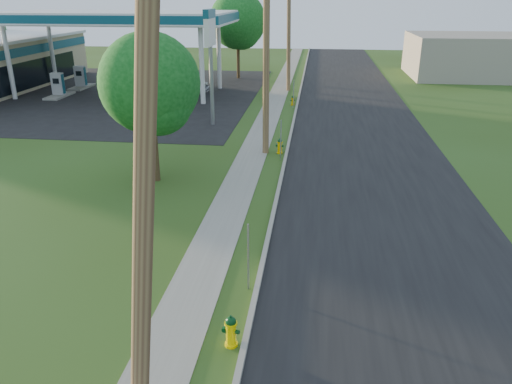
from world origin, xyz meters
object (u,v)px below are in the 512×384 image
Objects in this scene: utility_pole_far at (289,32)px; tree_lot at (239,23)px; utility_pole_mid at (266,54)px; hydrant_near at (231,331)px; fuel_pump_nw at (58,88)px; hydrant_mid at (280,146)px; fuel_pump_se at (182,82)px; hydrant_far at (293,101)px; price_pylon at (210,35)px; utility_pole_near at (143,200)px; car_silver at (183,84)px; tree_verge at (152,88)px; fuel_pump_ne at (169,90)px; fuel_pump_sw at (81,80)px.

utility_pole_far reaches higher than tree_lot.
utility_pole_mid reaches higher than tree_lot.
hydrant_near is (0.78, -33.24, -4.40)m from utility_pole_far.
hydrant_mid is (18.63, -12.99, -0.33)m from fuel_pump_nw.
fuel_pump_se is at bearing 106.71° from hydrant_near.
fuel_pump_se is at bearing 153.00° from hydrant_far.
price_pylon is (5.00, -11.50, 4.71)m from fuel_pump_se.
fuel_pump_nw reaches higher than hydrant_near.
utility_pole_far is 13.33× the size of hydrant_far.
fuel_pump_nw is (-17.90, -5.00, -4.08)m from utility_pole_far.
price_pylon reaches higher than hydrant_near.
utility_pole_near is 1.19× the size of tree_lot.
tree_verge is at bearing -167.27° from car_silver.
utility_pole_near is 42.31m from tree_lot.
utility_pole_near is at bearing -91.45° from hydrant_far.
fuel_pump_nw is at bearing 120.00° from utility_pole_near.
hydrant_near is at bearing -64.53° from tree_verge.
tree_lot reaches higher than fuel_pump_ne.
fuel_pump_nw is 3.98× the size of hydrant_mid.
fuel_pump_ne is (9.00, 0.00, 0.00)m from fuel_pump_nw.
price_pylon is at bearing -155.06° from car_silver.
utility_pole_near reaches higher than price_pylon.
car_silver is (-3.52, -8.02, -4.39)m from tree_lot.
tree_lot is (12.84, 7.01, 4.43)m from fuel_pump_sw.
hydrant_near is 15.25m from hydrant_mid.
car_silver is (-9.34, 3.91, 0.41)m from hydrant_far.
utility_pole_mid is 18.62m from car_silver.
utility_pole_mid reaches higher than fuel_pump_nw.
utility_pole_far reaches higher than fuel_pump_nw.
hydrant_mid is at bearing 0.90° from utility_pole_mid.
price_pylon is 0.86× the size of tree_lot.
fuel_pump_ne is 3.00m from car_silver.
fuel_pump_sw reaches higher than car_silver.
utility_pole_mid is 12.19× the size of hydrant_mid.
utility_pole_near is 2.96× the size of fuel_pump_nw.
fuel_pump_se is at bearing 119.55° from hydrant_mid.
utility_pole_far reaches higher than utility_pole_near.
fuel_pump_se reaches higher than car_silver.
tree_lot is (-5.06, 6.00, 0.35)m from utility_pole_far.
utility_pole_far is 10.99m from fuel_pump_ne.
utility_pole_far reaches higher than fuel_pump_se.
fuel_pump_se is 1.07m from car_silver.
utility_pole_mid is at bearing -150.88° from car_silver.
utility_pole_mid is at bearing -62.37° from fuel_pump_se.
utility_pole_far is at bearing 15.61° from fuel_pump_nw.
utility_pole_far is 11.82× the size of hydrant_mid.
fuel_pump_ne is at bearing -23.96° from fuel_pump_sw.
utility_pole_far is at bearing 29.33° from fuel_pump_ne.
utility_pole_near reaches higher than tree_lot.
fuel_pump_nw is 18.69m from hydrant_far.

